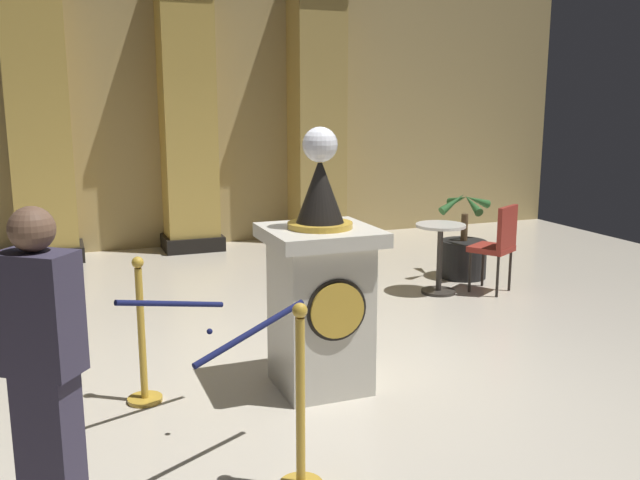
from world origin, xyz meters
TOP-DOWN VIEW (x-y plane):
  - ground_plane at (0.00, 0.00)m, footprint 12.36×12.36m
  - back_wall at (0.00, 5.25)m, footprint 12.36×0.16m
  - pedestal_clock at (-0.04, -0.21)m, footprint 0.76×0.76m
  - stanchion_near at (-1.27, -0.01)m, footprint 0.24×0.24m
  - stanchion_far at (-0.62, -1.44)m, footprint 0.24×0.24m
  - velvet_rope at (-0.95, -0.72)m, footprint 1.06×1.07m
  - column_left at (-1.88, 4.94)m, footprint 0.89×0.89m
  - column_right at (1.88, 4.94)m, footprint 0.87×0.87m
  - column_centre_rear at (0.00, 4.94)m, footprint 0.84×0.84m
  - potted_palm_right at (2.69, 2.15)m, footprint 0.75×0.74m
  - bystander_guest at (-1.86, -1.27)m, footprint 0.42×0.39m
  - cafe_table at (2.07, 1.65)m, footprint 0.53×0.53m
  - cafe_chair_red at (2.66, 1.44)m, footprint 0.55×0.55m

SIDE VIEW (x-z plane):
  - ground_plane at x=0.00m, z-range 0.00..0.00m
  - potted_palm_right at x=2.69m, z-range -0.22..0.81m
  - stanchion_near at x=-1.27m, z-range -0.16..0.88m
  - stanchion_far at x=-0.62m, z-range -0.16..0.89m
  - cafe_table at x=2.07m, z-range 0.10..0.86m
  - cafe_chair_red at x=2.66m, z-range 0.09..1.05m
  - pedestal_clock at x=-0.04m, z-range -0.21..1.68m
  - velvet_rope at x=-0.95m, z-range 0.68..0.90m
  - bystander_guest at x=-1.86m, z-range 0.04..1.63m
  - column_centre_rear at x=0.00m, z-range -0.01..3.72m
  - column_left at x=-1.88m, z-range -0.01..3.72m
  - column_right at x=1.88m, z-range -0.01..3.72m
  - back_wall at x=0.00m, z-range 0.00..3.89m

